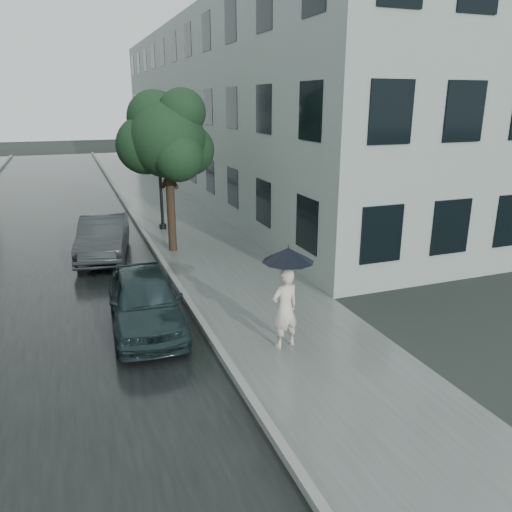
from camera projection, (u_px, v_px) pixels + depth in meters
name	position (u px, v px, depth m)	size (l,w,h in m)	color
ground	(286.00, 336.00, 10.77)	(120.00, 120.00, 0.00)	black
sidewalk	(178.00, 218.00, 21.56)	(3.50, 60.00, 0.01)	slate
kerb_near	(135.00, 220.00, 20.92)	(0.15, 60.00, 0.15)	slate
asphalt_road	(46.00, 229.00, 19.76)	(6.85, 60.00, 0.00)	black
building_near	(236.00, 107.00, 28.68)	(7.02, 36.00, 9.00)	gray
pedestrian	(285.00, 308.00, 10.07)	(0.61, 0.40, 1.68)	beige
umbrella	(288.00, 255.00, 9.69)	(1.10, 1.10, 1.25)	black
street_tree	(167.00, 138.00, 15.93)	(3.18, 2.89, 5.27)	#332619
lamp_post	(155.00, 161.00, 18.95)	(0.83, 0.44, 4.65)	black
car_near	(145.00, 300.00, 11.01)	(1.53, 3.81, 1.30)	#182629
car_far	(103.00, 237.00, 16.08)	(1.40, 4.01, 1.32)	#25282A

